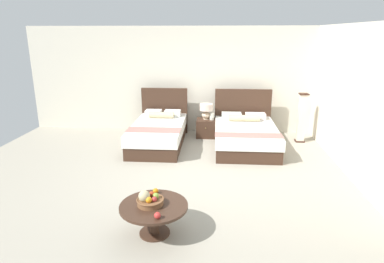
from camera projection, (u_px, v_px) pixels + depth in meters
name	position (u px, v px, depth m)	size (l,w,h in m)	color
ground_plane	(197.00, 175.00, 6.18)	(9.25, 9.51, 0.02)	#A19A89
wall_back	(205.00, 80.00, 8.62)	(9.25, 0.12, 2.70)	beige
wall_side_right	(355.00, 101.00, 5.96)	(0.12, 5.11, 2.70)	beige
bed_near_window	(159.00, 132.00, 7.74)	(1.19, 2.18, 1.18)	#3E281C
bed_near_corner	(245.00, 135.00, 7.59)	(1.42, 2.11, 1.19)	#3E281C
nightstand	(206.00, 128.00, 8.36)	(0.47, 0.48, 0.45)	#3E281C
table_lamp	(206.00, 110.00, 8.24)	(0.33, 0.33, 0.39)	beige
vase	(212.00, 116.00, 8.22)	(0.11, 0.11, 0.19)	silver
coffee_table	(154.00, 211.00, 4.26)	(0.88, 0.88, 0.42)	#3E281C
fruit_bowl	(149.00, 200.00, 4.22)	(0.35, 0.35, 0.21)	brown
loose_apple	(157.00, 215.00, 3.91)	(0.08, 0.08, 0.08)	red
loose_orange	(156.00, 191.00, 4.52)	(0.08, 0.08, 0.08)	orange
floor_lamp_corner	(302.00, 118.00, 7.88)	(0.21, 0.21, 1.17)	#361E14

